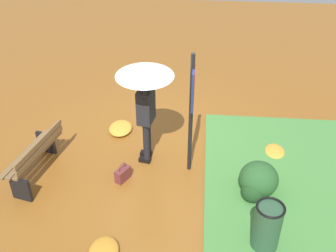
{
  "coord_description": "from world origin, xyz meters",
  "views": [
    {
      "loc": [
        6.3,
        0.73,
        5.03
      ],
      "look_at": [
        0.37,
        0.23,
        0.85
      ],
      "focal_mm": 44.66,
      "sensor_mm": 36.0,
      "label": 1
    }
  ],
  "objects_px": {
    "person_with_umbrella": "(145,89)",
    "info_sign_post": "(192,101)",
    "park_bench": "(35,156)",
    "handbag": "(123,174)",
    "trash_bin": "(267,227)"
  },
  "relations": [
    {
      "from": "person_with_umbrella",
      "to": "info_sign_post",
      "type": "xyz_separation_m",
      "value": [
        0.14,
        0.79,
        -0.11
      ]
    },
    {
      "from": "park_bench",
      "to": "person_with_umbrella",
      "type": "bearing_deg",
      "value": 105.1
    },
    {
      "from": "person_with_umbrella",
      "to": "trash_bin",
      "type": "relative_size",
      "value": 2.45
    },
    {
      "from": "park_bench",
      "to": "trash_bin",
      "type": "xyz_separation_m",
      "value": [
        1.29,
        3.87,
        0.02
      ]
    },
    {
      "from": "person_with_umbrella",
      "to": "info_sign_post",
      "type": "height_order",
      "value": "info_sign_post"
    },
    {
      "from": "info_sign_post",
      "to": "trash_bin",
      "type": "height_order",
      "value": "info_sign_post"
    },
    {
      "from": "info_sign_post",
      "to": "handbag",
      "type": "relative_size",
      "value": 6.22
    },
    {
      "from": "person_with_umbrella",
      "to": "park_bench",
      "type": "xyz_separation_m",
      "value": [
        0.52,
        -1.92,
        -1.15
      ]
    },
    {
      "from": "handbag",
      "to": "park_bench",
      "type": "bearing_deg",
      "value": -90.73
    },
    {
      "from": "info_sign_post",
      "to": "park_bench",
      "type": "bearing_deg",
      "value": -82.11
    },
    {
      "from": "handbag",
      "to": "trash_bin",
      "type": "relative_size",
      "value": 0.44
    },
    {
      "from": "park_bench",
      "to": "trash_bin",
      "type": "bearing_deg",
      "value": 71.54
    },
    {
      "from": "handbag",
      "to": "park_bench",
      "type": "xyz_separation_m",
      "value": [
        -0.02,
        -1.54,
        0.28
      ]
    },
    {
      "from": "trash_bin",
      "to": "person_with_umbrella",
      "type": "bearing_deg",
      "value": -132.76
    },
    {
      "from": "handbag",
      "to": "park_bench",
      "type": "height_order",
      "value": "park_bench"
    }
  ]
}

